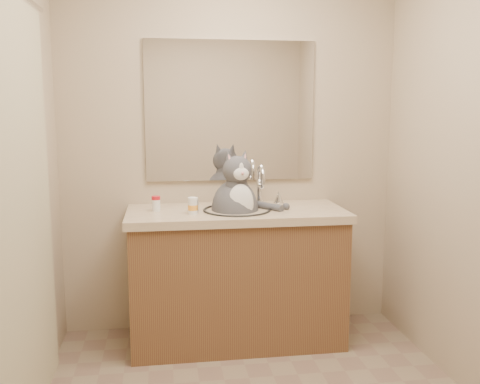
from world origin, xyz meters
The scene contains 8 objects.
room centered at (0.00, 0.00, 1.20)m, with size 2.22×2.52×2.42m.
vanity centered at (0.00, 0.96, 0.44)m, with size 1.34×0.59×1.12m.
mirror centered at (0.00, 1.24, 1.45)m, with size 1.10×0.02×0.90m, color white.
shower_curtain centered at (-1.05, 0.10, 1.03)m, with size 0.02×1.30×1.93m.
cat centered at (0.00, 0.96, 0.88)m, with size 0.46×0.37×0.58m.
pill_bottle_redcap centered at (-0.49, 0.99, 0.90)m, with size 0.06×0.06×0.09m.
pill_bottle_orange centered at (-0.27, 0.87, 0.90)m, with size 0.08×0.08×0.10m.
grey_canister centered at (-0.26, 0.94, 0.89)m, with size 0.06×0.06×0.08m.
Camera 1 is at (-0.45, -2.24, 1.48)m, focal length 40.00 mm.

